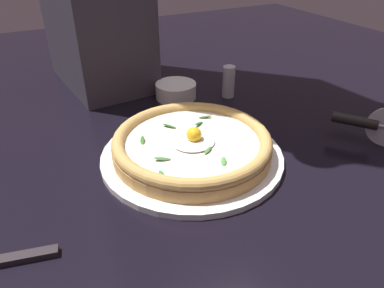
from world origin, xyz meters
The scene contains 6 objects.
ground_plane centered at (0.00, 0.00, -0.01)m, with size 2.40×2.40×0.03m, color black.
pizza_plate centered at (0.05, 0.01, 0.01)m, with size 0.35×0.35×0.01m, color white.
pizza centered at (0.05, 0.01, 0.03)m, with size 0.30×0.30×0.06m.
side_bowl centered at (0.14, 0.28, 0.02)m, with size 0.11×0.11×0.04m, color white.
pizza_cutter centered at (0.40, -0.10, 0.04)m, with size 0.10×0.13×0.09m.
pepper_shaker centered at (0.27, 0.23, 0.04)m, with size 0.03×0.03×0.08m, color silver.
Camera 1 is at (-0.22, -0.51, 0.39)m, focal length 33.67 mm.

